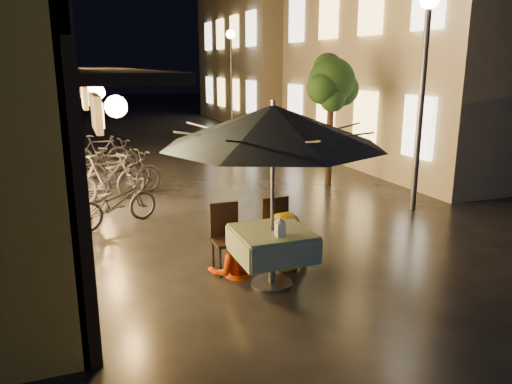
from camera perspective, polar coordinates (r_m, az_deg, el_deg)
name	(u,v)px	position (r m, az deg, el deg)	size (l,w,h in m)	color
ground	(332,264)	(7.58, 8.64, -8.15)	(90.00, 90.00, 0.00)	black
east_building_near	(449,46)	(16.71, 21.20, 15.29)	(7.30, 9.30, 6.80)	tan
east_building_far	(290,48)	(26.47, 3.95, 16.07)	(7.30, 10.30, 7.30)	tan
street_tree	(332,84)	(12.14, 8.66, 12.06)	(1.43, 1.20, 3.15)	black
streetlamp_near	(424,62)	(10.37, 18.68, 13.85)	(0.36, 0.36, 4.23)	#59595E
streetlamp_far	(231,63)	(21.10, -2.89, 14.50)	(0.36, 0.36, 4.23)	#59595E
cafe_table	(272,244)	(6.62, 1.85, -5.94)	(0.99, 0.99, 0.78)	#59595E
patio_umbrella	(273,126)	(6.25, 1.97, 7.60)	(2.86, 2.86, 2.46)	#59595E
cafe_chair_left	(226,234)	(7.16, -3.39, -4.77)	(0.42, 0.42, 0.97)	black
cafe_chair_right	(278,227)	(7.42, 2.52, -4.06)	(0.42, 0.42, 0.97)	black
table_lantern	(280,226)	(6.29, 2.79, -3.88)	(0.16, 0.16, 0.25)	white
person_orange	(233,224)	(6.92, -2.67, -3.69)	(0.72, 0.56, 1.48)	#D83800
person_yellow	(285,214)	(7.15, 3.31, -2.55)	(1.04, 0.60, 1.61)	#D89F03
bicycle_0	(116,203)	(9.45, -15.73, -1.18)	(0.58, 1.65, 0.87)	black
bicycle_1	(107,179)	(10.99, -16.67, 1.45)	(0.50, 1.78, 1.07)	black
bicycle_2	(123,175)	(11.43, -15.01, 1.89)	(0.67, 1.92, 1.01)	black
bicycle_3	(115,168)	(12.22, -15.80, 2.61)	(0.47, 1.67, 1.00)	black
bicycle_4	(109,158)	(13.80, -16.50, 3.73)	(0.62, 1.78, 0.93)	black
bicycle_5	(100,152)	(14.78, -17.37, 4.39)	(0.45, 1.60, 0.96)	black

